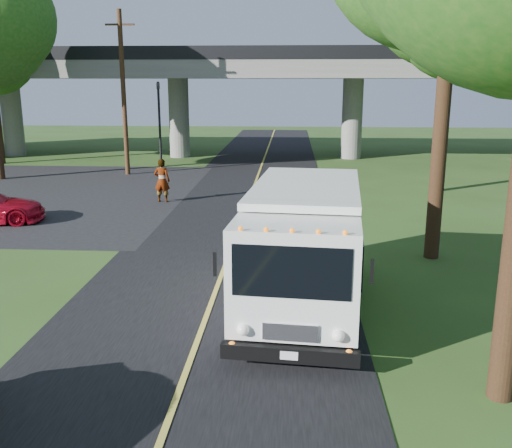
# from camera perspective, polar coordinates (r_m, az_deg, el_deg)

# --- Properties ---
(ground) EXTENTS (120.00, 120.00, 0.00)m
(ground) POSITION_cam_1_polar(r_m,az_deg,el_deg) (9.73, -8.65, -18.69)
(ground) COLOR #2C4719
(ground) RESTS_ON ground
(road) EXTENTS (7.00, 90.00, 0.02)m
(road) POSITION_cam_1_polar(r_m,az_deg,el_deg) (18.81, -2.33, -2.04)
(road) COLOR black
(road) RESTS_ON ground
(parking_lot) EXTENTS (16.00, 18.00, 0.01)m
(parking_lot) POSITION_cam_1_polar(r_m,az_deg,el_deg) (29.46, -22.46, 2.81)
(parking_lot) COLOR black
(parking_lot) RESTS_ON ground
(lane_line) EXTENTS (0.12, 90.00, 0.01)m
(lane_line) POSITION_cam_1_polar(r_m,az_deg,el_deg) (18.81, -2.33, -1.98)
(lane_line) COLOR gold
(lane_line) RESTS_ON road
(overpass) EXTENTS (54.00, 10.00, 7.30)m
(overpass) POSITION_cam_1_polar(r_m,az_deg,el_deg) (40.02, 0.89, 13.15)
(overpass) COLOR slate
(overpass) RESTS_ON ground
(traffic_signal) EXTENTS (0.18, 0.22, 5.20)m
(traffic_signal) POSITION_cam_1_polar(r_m,az_deg,el_deg) (34.93, -9.65, 10.58)
(traffic_signal) COLOR black
(traffic_signal) RESTS_ON ground
(utility_pole) EXTENTS (1.60, 0.26, 9.00)m
(utility_pole) POSITION_cam_1_polar(r_m,az_deg,el_deg) (33.33, -13.11, 12.66)
(utility_pole) COLOR #472D19
(utility_pole) RESTS_ON ground
(tree_right_far) EXTENTS (5.77, 5.67, 10.99)m
(tree_right_far) POSITION_cam_1_polar(r_m,az_deg,el_deg) (28.92, 19.36, 19.45)
(tree_right_far) COLOR #382314
(tree_right_far) RESTS_ON ground
(step_van) EXTENTS (3.11, 7.02, 2.86)m
(step_van) POSITION_cam_1_polar(r_m,az_deg,el_deg) (13.37, 4.81, -1.95)
(step_van) COLOR white
(step_van) RESTS_ON ground
(pedestrian) EXTENTS (0.75, 0.53, 1.94)m
(pedestrian) POSITION_cam_1_polar(r_m,az_deg,el_deg) (25.52, -9.38, 4.30)
(pedestrian) COLOR gray
(pedestrian) RESTS_ON ground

